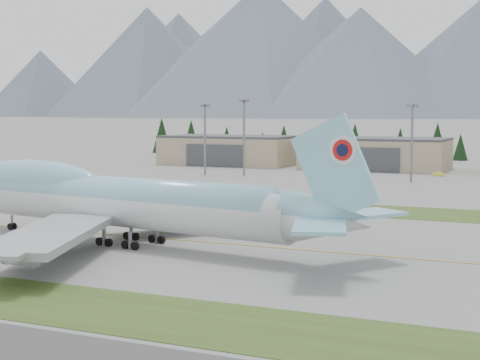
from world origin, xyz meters
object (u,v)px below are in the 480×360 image
at_px(boeing_747_freighter, 121,201).
at_px(service_vehicle_b, 438,176).
at_px(hangar_left, 230,150).
at_px(hangar_center, 375,153).
at_px(service_vehicle_a, 326,172).

relative_size(boeing_747_freighter, service_vehicle_b, 18.81).
bearing_deg(service_vehicle_b, boeing_747_freighter, 175.39).
bearing_deg(hangar_left, hangar_center, 0.00).
height_order(service_vehicle_a, service_vehicle_b, service_vehicle_b).
bearing_deg(service_vehicle_a, service_vehicle_b, -6.83).
xyz_separation_m(boeing_747_freighter, service_vehicle_b, (24.70, 137.09, -6.44)).
bearing_deg(service_vehicle_b, hangar_left, 82.18).
xyz_separation_m(hangar_center, service_vehicle_b, (24.18, -18.90, -5.39)).
xyz_separation_m(boeing_747_freighter, hangar_center, (0.52, 155.99, -1.05)).
distance_m(hangar_left, service_vehicle_a, 47.44).
bearing_deg(hangar_left, service_vehicle_a, -23.42).
height_order(hangar_left, hangar_center, same).
bearing_deg(service_vehicle_b, service_vehicle_a, 95.34).
height_order(boeing_747_freighter, service_vehicle_a, boeing_747_freighter).
bearing_deg(service_vehicle_b, hangar_center, 57.59).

